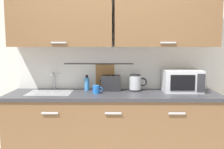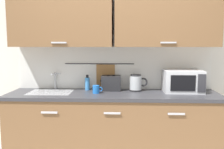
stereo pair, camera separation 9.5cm
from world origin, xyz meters
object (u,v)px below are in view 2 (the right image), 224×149
object	(u,v)px
microwave	(182,81)
mug_near_sink	(96,89)
dish_soap_bottle	(87,83)
electric_kettle	(136,83)
toaster	(111,83)

from	to	relation	value
microwave	mug_near_sink	bearing A→B (deg)	-172.78
microwave	dish_soap_bottle	xyz separation A→B (m)	(-1.18, 0.07, -0.05)
electric_kettle	dish_soap_bottle	world-z (taller)	electric_kettle
mug_near_sink	microwave	bearing A→B (deg)	7.22
dish_soap_bottle	mug_near_sink	xyz separation A→B (m)	(0.13, -0.20, -0.04)
dish_soap_bottle	toaster	size ratio (longest dim) A/B	0.77
microwave	dish_soap_bottle	world-z (taller)	microwave
microwave	dish_soap_bottle	distance (m)	1.18
dish_soap_bottle	toaster	distance (m)	0.30
toaster	dish_soap_bottle	bearing A→B (deg)	177.81
mug_near_sink	toaster	world-z (taller)	toaster
mug_near_sink	toaster	distance (m)	0.26
microwave	mug_near_sink	world-z (taller)	microwave
electric_kettle	toaster	distance (m)	0.31
microwave	mug_near_sink	size ratio (longest dim) A/B	3.83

